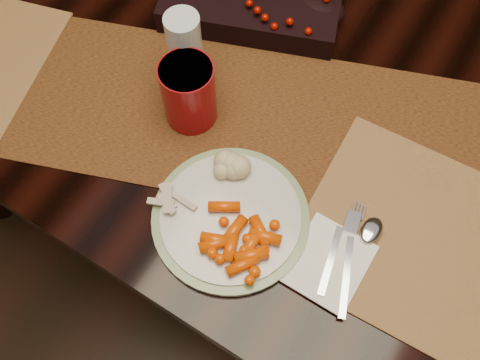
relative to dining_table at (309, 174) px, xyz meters
The scene contains 14 objects.
floor 0.38m from the dining_table, ahead, with size 5.00×5.00×0.00m, color black.
dining_table is the anchor object (origin of this frame).
table_runner 0.39m from the dining_table, 63.67° to the right, with size 1.57×0.32×0.00m, color #3E270E.
centerpiece 0.47m from the dining_table, 163.77° to the left, with size 0.34×0.17×0.07m, color black, non-canonical shape.
placemat_main 0.52m from the dining_table, 33.41° to the right, with size 0.44×0.32×0.00m, color #986143.
dinner_plate 0.51m from the dining_table, 92.24° to the right, with size 0.25×0.25×0.01m, color silver.
baby_carrots 0.54m from the dining_table, 88.12° to the right, with size 0.10×0.08×0.02m, color #DC4400, non-canonical shape.
mashed_potatoes 0.49m from the dining_table, 101.31° to the right, with size 0.07×0.06×0.04m, color #DFC681, non-canonical shape.
turkey_shreds 0.55m from the dining_table, 106.06° to the right, with size 0.07×0.06×0.02m, color #C69E90, non-canonical shape.
napkin 0.52m from the dining_table, 63.62° to the right, with size 0.11×0.13×0.00m, color white.
fork 0.51m from the dining_table, 61.76° to the right, with size 0.02×0.15×0.00m, color silver, non-canonical shape.
spoon 0.52m from the dining_table, 57.20° to the right, with size 0.03×0.16×0.00m, color #B3B4BF, non-canonical shape.
red_cup 0.51m from the dining_table, 132.35° to the right, with size 0.09×0.09×0.12m, color maroon.
wine_glass 0.53m from the dining_table, 147.89° to the right, with size 0.06×0.06×0.16m, color white, non-canonical shape.
Camera 1 is at (0.17, -0.59, 1.55)m, focal length 40.00 mm.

